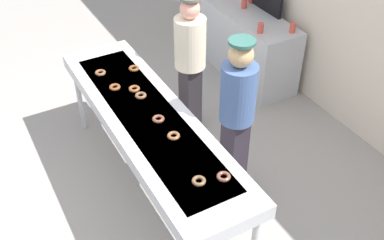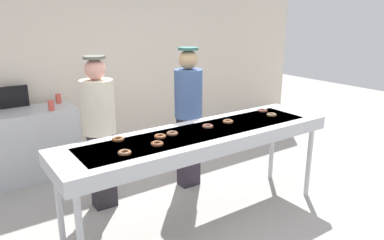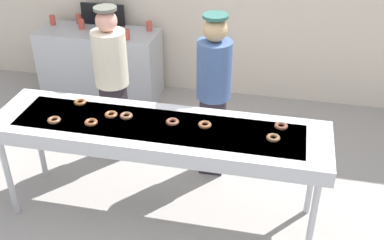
% 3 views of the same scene
% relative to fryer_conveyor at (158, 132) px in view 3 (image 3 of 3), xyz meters
% --- Properties ---
extents(ground_plane, '(16.00, 16.00, 0.00)m').
position_rel_fryer_conveyor_xyz_m(ground_plane, '(0.00, 0.00, -0.90)').
color(ground_plane, '#9E9993').
extents(fryer_conveyor, '(2.89, 0.74, 0.97)m').
position_rel_fryer_conveyor_xyz_m(fryer_conveyor, '(0.00, 0.00, 0.00)').
color(fryer_conveyor, '#B7BABF').
rests_on(fryer_conveyor, ground).
extents(chocolate_donut_0, '(0.15, 0.15, 0.03)m').
position_rel_fryer_conveyor_xyz_m(chocolate_donut_0, '(-0.30, 0.06, 0.09)').
color(chocolate_donut_0, brown).
rests_on(chocolate_donut_0, fryer_conveyor).
extents(chocolate_donut_1, '(0.14, 0.14, 0.03)m').
position_rel_fryer_conveyor_xyz_m(chocolate_donut_1, '(0.39, 0.06, 0.09)').
color(chocolate_donut_1, brown).
rests_on(chocolate_donut_1, fryer_conveyor).
extents(chocolate_donut_2, '(0.15, 0.15, 0.03)m').
position_rel_fryer_conveyor_xyz_m(chocolate_donut_2, '(0.96, -0.01, 0.09)').
color(chocolate_donut_2, brown).
rests_on(chocolate_donut_2, fryer_conveyor).
extents(chocolate_donut_3, '(0.15, 0.15, 0.03)m').
position_rel_fryer_conveyor_xyz_m(chocolate_donut_3, '(-0.79, 0.20, 0.09)').
color(chocolate_donut_3, brown).
rests_on(chocolate_donut_3, fryer_conveyor).
extents(chocolate_donut_4, '(0.15, 0.15, 0.03)m').
position_rel_fryer_conveyor_xyz_m(chocolate_donut_4, '(-0.56, -0.10, 0.09)').
color(chocolate_donut_4, brown).
rests_on(chocolate_donut_4, fryer_conveyor).
extents(chocolate_donut_5, '(0.16, 0.16, 0.03)m').
position_rel_fryer_conveyor_xyz_m(chocolate_donut_5, '(1.02, 0.18, 0.09)').
color(chocolate_donut_5, brown).
rests_on(chocolate_donut_5, fryer_conveyor).
extents(chocolate_donut_6, '(0.13, 0.13, 0.03)m').
position_rel_fryer_conveyor_xyz_m(chocolate_donut_6, '(-0.88, -0.13, 0.09)').
color(chocolate_donut_6, brown).
rests_on(chocolate_donut_6, fryer_conveyor).
extents(chocolate_donut_7, '(0.15, 0.15, 0.03)m').
position_rel_fryer_conveyor_xyz_m(chocolate_donut_7, '(0.11, 0.05, 0.09)').
color(chocolate_donut_7, brown).
rests_on(chocolate_donut_7, fryer_conveyor).
extents(chocolate_donut_8, '(0.14, 0.14, 0.03)m').
position_rel_fryer_conveyor_xyz_m(chocolate_donut_8, '(-0.44, 0.05, 0.09)').
color(chocolate_donut_8, brown).
rests_on(chocolate_donut_8, fryer_conveyor).
extents(worker_baker, '(0.33, 0.33, 1.71)m').
position_rel_fryer_conveyor_xyz_m(worker_baker, '(0.35, 0.74, 0.07)').
color(worker_baker, '#2A232E').
rests_on(worker_baker, ground).
extents(worker_assistant, '(0.34, 0.34, 1.68)m').
position_rel_fryer_conveyor_xyz_m(worker_assistant, '(-0.73, 0.84, 0.06)').
color(worker_assistant, '#242026').
rests_on(worker_assistant, ground).
extents(prep_counter, '(1.56, 0.59, 0.90)m').
position_rel_fryer_conveyor_xyz_m(prep_counter, '(-1.41, 2.12, -0.45)').
color(prep_counter, '#B7BABF').
rests_on(prep_counter, ground).
extents(paper_cup_0, '(0.08, 0.08, 0.12)m').
position_rel_fryer_conveyor_xyz_m(paper_cup_0, '(-2.06, 2.23, 0.07)').
color(paper_cup_0, '#CC4C3F').
rests_on(paper_cup_0, prep_counter).
extents(paper_cup_1, '(0.08, 0.08, 0.12)m').
position_rel_fryer_conveyor_xyz_m(paper_cup_1, '(-1.63, 2.16, 0.07)').
color(paper_cup_1, '#CC4C3F').
rests_on(paper_cup_1, prep_counter).
extents(paper_cup_2, '(0.08, 0.08, 0.12)m').
position_rel_fryer_conveyor_xyz_m(paper_cup_2, '(-1.74, 2.34, 0.07)').
color(paper_cup_2, '#CC4C3F').
rests_on(paper_cup_2, prep_counter).
extents(paper_cup_3, '(0.08, 0.08, 0.12)m').
position_rel_fryer_conveyor_xyz_m(paper_cup_3, '(-0.94, 1.94, 0.07)').
color(paper_cup_3, '#CC4C3F').
rests_on(paper_cup_3, prep_counter).
extents(paper_cup_4, '(0.08, 0.08, 0.12)m').
position_rel_fryer_conveyor_xyz_m(paper_cup_4, '(-0.76, 2.28, 0.07)').
color(paper_cup_4, '#CC4C3F').
rests_on(paper_cup_4, prep_counter).
extents(menu_display, '(0.59, 0.04, 0.28)m').
position_rel_fryer_conveyor_xyz_m(menu_display, '(-1.41, 2.37, 0.14)').
color(menu_display, black).
rests_on(menu_display, prep_counter).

